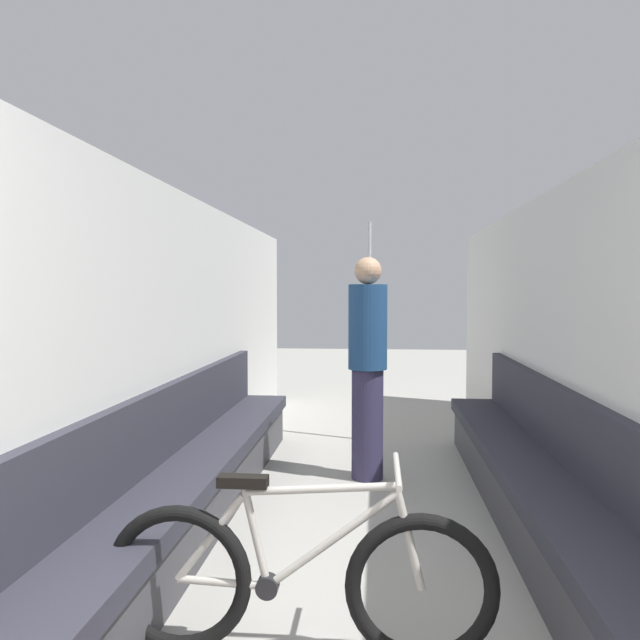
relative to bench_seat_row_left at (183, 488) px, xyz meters
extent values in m
cube|color=silver|center=(-0.25, 0.09, 0.78)|extent=(0.10, 9.18, 2.15)
cube|color=silver|center=(2.35, 0.09, 0.78)|extent=(0.10, 9.18, 2.15)
cube|color=#3D3D42|center=(0.03, 0.00, -0.12)|extent=(0.38, 4.90, 0.34)
cube|color=#2D2D38|center=(0.03, 0.00, 0.10)|extent=(0.45, 4.90, 0.10)
cube|color=#2D2D38|center=(-0.16, 0.00, 0.37)|extent=(0.07, 4.90, 0.44)
cube|color=#3D3D42|center=(2.08, 0.00, -0.12)|extent=(0.38, 4.90, 0.34)
cube|color=#2D2D38|center=(2.08, 0.00, 0.10)|extent=(0.45, 4.90, 0.10)
cube|color=#2D2D38|center=(2.27, 0.00, 0.37)|extent=(0.07, 4.90, 0.44)
torus|color=black|center=(0.35, -1.16, 0.01)|extent=(0.60, 0.06, 0.60)
torus|color=black|center=(1.32, -1.16, 0.01)|extent=(0.60, 0.06, 0.60)
cylinder|color=#B7B2A8|center=(0.53, -1.16, 0.00)|extent=(0.37, 0.03, 0.05)
cylinder|color=#B7B2A8|center=(0.48, -1.16, 0.19)|extent=(0.29, 0.03, 0.37)
cylinder|color=#B7B2A8|center=(0.67, -1.16, 0.21)|extent=(0.13, 0.03, 0.43)
cylinder|color=#B7B2A8|center=(0.97, -1.16, 0.19)|extent=(0.53, 0.03, 0.42)
cylinder|color=#B7B2A8|center=(0.92, -1.16, 0.40)|extent=(0.61, 0.03, 0.07)
cylinder|color=#B7B2A8|center=(1.27, -1.16, 0.21)|extent=(0.13, 0.03, 0.40)
cylinder|color=black|center=(0.71, -1.16, 0.00)|extent=(0.09, 0.06, 0.09)
cube|color=black|center=(0.62, -1.16, 0.42)|extent=(0.20, 0.07, 0.04)
cylinder|color=#B7B2A8|center=(1.23, -1.16, 0.48)|extent=(0.02, 0.46, 0.02)
cylinder|color=gray|center=(1.07, 2.50, -0.28)|extent=(0.08, 0.08, 0.01)
cylinder|color=silver|center=(1.07, 2.50, 0.77)|extent=(0.04, 0.04, 2.13)
cylinder|color=#332D4C|center=(1.07, 1.25, 0.14)|extent=(0.25, 0.25, 0.86)
cylinder|color=navy|center=(1.07, 1.25, 0.90)|extent=(0.30, 0.30, 0.65)
sphere|color=tan|center=(1.07, 1.25, 1.33)|extent=(0.21, 0.21, 0.21)
camera|label=1|loc=(1.15, -3.56, 1.17)|focal=35.00mm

